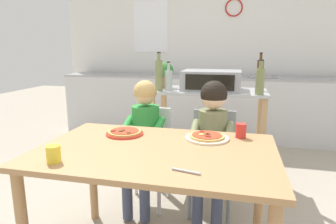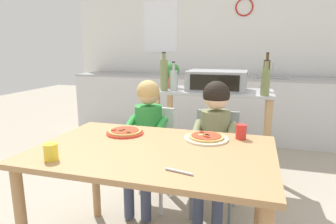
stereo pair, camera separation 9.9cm
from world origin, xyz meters
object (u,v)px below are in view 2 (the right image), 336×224
dining_table (153,165)px  pizza_plate_cream (206,138)px  bottle_brown_beer (266,75)px  drinking_cup_yellow (51,152)px  child_in_olive_shirt (214,133)px  serving_spoon (179,172)px  bottle_squat_spirits (164,74)px  dining_chair_left (151,148)px  kitchen_island_cart (213,121)px  dining_chair_right (215,155)px  drinking_cup_red (241,132)px  potted_herb_plant (171,74)px  bottle_clear_vinegar (265,81)px  pizza_plate_red_rimmed (125,132)px  bottle_tall_green_wine (174,80)px  toaster_oven (217,80)px  child_in_green_shirt (146,130)px

dining_table → pizza_plate_cream: size_ratio=4.91×
bottle_brown_beer → drinking_cup_yellow: 2.01m
child_in_olive_shirt → serving_spoon: (-0.04, -0.91, 0.07)m
bottle_squat_spirits → dining_chair_left: size_ratio=0.45×
dining_chair_left → child_in_olive_shirt: 0.59m
bottle_brown_beer → dining_table: bottle_brown_beer is taller
pizza_plate_cream → kitchen_island_cart: bearing=95.5°
bottle_brown_beer → dining_chair_left: size_ratio=0.44×
dining_chair_left → pizza_plate_cream: (0.54, -0.48, 0.29)m
dining_chair_right → drinking_cup_red: size_ratio=8.73×
potted_herb_plant → serving_spoon: potted_herb_plant is taller
kitchen_island_cart → bottle_clear_vinegar: bottle_clear_vinegar is taller
bottle_squat_spirits → pizza_plate_red_rimmed: bottle_squat_spirits is taller
bottle_brown_beer → drinking_cup_yellow: (-1.07, -1.68, -0.27)m
dining_table → bottle_squat_spirits: bearing=104.3°
dining_chair_left → pizza_plate_red_rimmed: (-0.00, -0.51, 0.29)m
child_in_olive_shirt → pizza_plate_red_rimmed: bearing=-143.1°
bottle_tall_green_wine → dining_table: bearing=-80.0°
dining_chair_right → drinking_cup_yellow: drinking_cup_yellow is taller
toaster_oven → dining_chair_left: bearing=-127.8°
serving_spoon → bottle_tall_green_wine: bearing=106.5°
bottle_squat_spirits → dining_chair_right: bearing=-36.4°
bottle_tall_green_wine → potted_herb_plant: bottle_tall_green_wine is taller
bottle_brown_beer → dining_table: size_ratio=0.27×
bottle_brown_beer → drinking_cup_yellow: bottle_brown_beer is taller
bottle_squat_spirits → potted_herb_plant: bottle_squat_spirits is taller
child_in_green_shirt → drinking_cup_yellow: size_ratio=12.08×
dining_table → child_in_olive_shirt: child_in_olive_shirt is taller
bottle_brown_beer → child_in_olive_shirt: bottle_brown_beer is taller
drinking_cup_yellow → pizza_plate_red_rimmed: bearing=73.3°
kitchen_island_cart → dining_chair_right: 0.60m
child_in_olive_shirt → drinking_cup_yellow: 1.18m
drinking_cup_red → dining_chair_right: bearing=116.5°
bottle_clear_vinegar → serving_spoon: size_ratio=2.17×
bottle_tall_green_wine → drinking_cup_yellow: bearing=-98.7°
bottle_brown_beer → pizza_plate_cream: size_ratio=1.30×
toaster_oven → pizza_plate_cream: size_ratio=2.01×
pizza_plate_red_rimmed → pizza_plate_cream: bearing=3.3°
bottle_tall_green_wine → serving_spoon: 1.55m
kitchen_island_cart → bottle_tall_green_wine: size_ratio=4.00×
potted_herb_plant → drinking_cup_yellow: (-0.15, -1.70, -0.26)m
potted_herb_plant → dining_chair_left: (0.01, -0.65, -0.57)m
pizza_plate_cream → drinking_cup_red: 0.22m
kitchen_island_cart → pizza_plate_cream: 1.08m
child_in_olive_shirt → pizza_plate_cream: 0.38m
pizza_plate_cream → pizza_plate_red_rimmed: bearing=-176.7°
bottle_clear_vinegar → bottle_squat_spirits: (-0.91, 0.04, 0.03)m
kitchen_island_cart → serving_spoon: bearing=-87.7°
bottle_clear_vinegar → potted_herb_plant: bottle_clear_vinegar is taller
bottle_brown_beer → serving_spoon: bottle_brown_beer is taller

